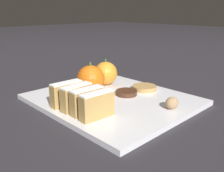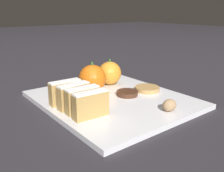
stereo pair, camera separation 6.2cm
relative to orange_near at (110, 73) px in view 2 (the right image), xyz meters
name	(u,v)px [view 2 (the right image)]	position (x,y,z in m)	size (l,w,h in m)	color
ground_plane	(112,102)	(-0.07, -0.09, -0.05)	(6.00, 6.00, 0.00)	#28262B
serving_platter	(112,100)	(-0.07, -0.09, -0.04)	(0.33, 0.38, 0.01)	white
stollen_slice_front	(91,105)	(-0.17, -0.16, -0.01)	(0.08, 0.03, 0.06)	tan
stollen_slice_second	(83,100)	(-0.17, -0.13, -0.01)	(0.08, 0.03, 0.06)	tan
stollen_slice_third	(74,96)	(-0.17, -0.09, -0.01)	(0.08, 0.03, 0.06)	tan
stollen_slice_fourth	(65,92)	(-0.18, -0.06, -0.01)	(0.08, 0.03, 0.06)	tan
orange_near	(110,73)	(0.00, 0.00, 0.00)	(0.07, 0.07, 0.08)	orange
orange_far	(92,79)	(-0.08, -0.03, 0.00)	(0.07, 0.07, 0.08)	orange
walnut	(169,105)	(-0.02, -0.24, -0.02)	(0.03, 0.03, 0.03)	tan
chocolate_cookie	(127,93)	(-0.02, -0.11, -0.03)	(0.06, 0.06, 0.01)	#472819
gingerbread_cookie	(147,89)	(0.04, -0.11, -0.03)	(0.07, 0.07, 0.01)	tan
evergreen_sprig	(112,70)	(0.05, 0.05, -0.01)	(0.05, 0.05, 0.05)	#23662D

